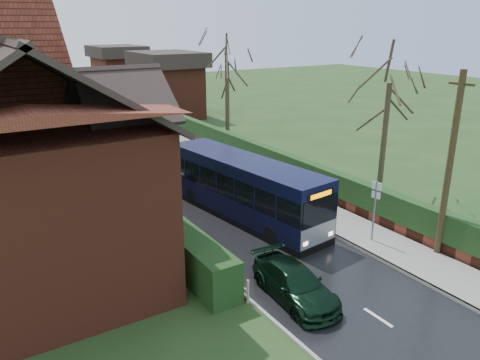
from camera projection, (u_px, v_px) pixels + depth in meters
ground at (271, 247)px, 20.14m from camera, size 140.00×140.00×0.00m
road at (175, 183)px, 28.18m from camera, size 6.00×100.00×0.02m
pavement at (235, 171)px, 30.29m from camera, size 2.50×100.00×0.14m
kerb_right at (219, 174)px, 29.69m from camera, size 0.12×100.00×0.14m
kerb_left at (126, 192)px, 26.64m from camera, size 0.12×100.00×0.10m
front_hedge at (142, 211)px, 21.95m from camera, size 1.20×16.00×1.60m
picket_fence at (158, 215)px, 22.44m from camera, size 0.10×16.00×0.90m
right_wall_hedge at (255, 154)px, 30.77m from camera, size 0.60×50.00×1.80m
brick_house at (20, 153)px, 18.21m from camera, size 9.30×14.60×10.30m
bus at (244, 189)px, 22.85m from camera, size 3.46×10.03×2.99m
car_silver at (125, 178)px, 27.12m from camera, size 2.22×3.96×1.27m
car_green at (295, 283)px, 16.25m from camera, size 1.98×4.16×1.17m
car_distant at (53, 101)px, 53.86m from camera, size 1.97×4.06×1.28m
bus_stop_sign at (375, 203)px, 19.98m from camera, size 0.15×0.43×2.85m
telegraph_pole at (449, 167)px, 18.29m from camera, size 0.26×0.98×7.58m
tree_right_near at (391, 75)px, 24.29m from camera, size 4.12×4.12×8.89m
tree_right_far at (227, 58)px, 35.46m from camera, size 4.64×4.64×8.96m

